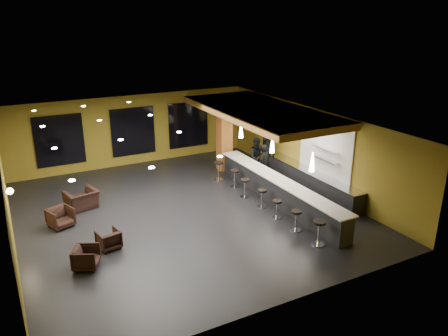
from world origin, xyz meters
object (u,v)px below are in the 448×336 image
staff_b (257,157)px  bar_counter (278,191)px  prep_counter (309,181)px  pendant_1 (272,144)px  staff_c (267,154)px  armchair_a (86,257)px  pendant_2 (241,130)px  armchair_c (61,217)px  bar_stool_4 (245,186)px  bar_stool_6 (219,168)px  bar_stool_0 (319,230)px  armchair_d (82,200)px  staff_a (265,163)px  bar_stool_3 (262,196)px  bar_stool_1 (296,218)px  column (224,135)px  bar_stool_5 (235,176)px  armchair_b (109,239)px  pendant_0 (312,162)px  bar_stool_2 (277,207)px

staff_b → bar_counter: bearing=-94.4°
prep_counter → pendant_1: 2.77m
staff_c → armchair_a: size_ratio=2.47×
pendant_1 → pendant_2: 2.50m
armchair_c → bar_stool_4: 7.25m
pendant_1 → bar_stool_6: (-0.91, 2.92, -1.80)m
pendant_1 → bar_stool_0: pendant_1 is taller
armchair_d → bar_stool_6: bar_stool_6 is taller
staff_a → staff_b: (0.05, 0.75, 0.06)m
prep_counter → armchair_a: (-9.80, -1.79, -0.09)m
bar_stool_3 → bar_stool_1: bearing=-89.9°
prep_counter → column: (-2.00, 4.10, 1.32)m
staff_c → bar_stool_5: 2.55m
armchair_a → armchair_b: armchair_a is taller
bar_counter → bar_stool_0: bar_counter is taller
staff_a → pendant_1: bearing=-130.9°
bar_counter → pendant_0: 2.72m
pendant_2 → bar_stool_3: bearing=-104.4°
bar_counter → pendant_2: size_ratio=11.43×
pendant_2 → bar_stool_6: bearing=155.2°
staff_c → prep_counter: bearing=-59.6°
armchair_a → bar_stool_0: bar_stool_0 is taller
bar_stool_1 → bar_stool_4: 3.42m
staff_c → pendant_2: bearing=-147.0°
column → bar_stool_3: column is taller
bar_stool_0 → bar_stool_3: bearing=90.9°
staff_c → armchair_b: size_ratio=2.63×
pendant_2 → bar_stool_4: size_ratio=0.88×
pendant_0 → bar_stool_3: bearing=112.1°
bar_stool_2 → armchair_c: bearing=157.3°
prep_counter → bar_stool_5: 3.24m
pendant_2 → bar_stool_0: size_ratio=0.81×
pendant_1 → column: bearing=90.0°
pendant_2 → armchair_b: pendant_2 is taller
staff_b → staff_c: (0.65, 0.23, -0.01)m
bar_stool_2 → staff_a: bearing=63.8°
staff_b → armchair_b: (-7.87, -3.53, -0.60)m
column → bar_stool_1: (-0.78, -6.89, -1.26)m
armchair_c → armchair_d: 1.59m
bar_stool_6 → armchair_c: bearing=-167.8°
bar_counter → armchair_b: size_ratio=11.56×
staff_b → armchair_c: (-9.02, -1.20, -0.56)m
bar_stool_2 → pendant_1: bearing=63.7°
staff_b → armchair_a: staff_b is taller
bar_stool_3 → bar_stool_4: (-0.08, 1.19, 0.03)m
bar_stool_6 → bar_stool_3: bearing=-88.0°
pendant_1 → armchair_d: 7.83m
pendant_1 → bar_stool_2: size_ratio=0.98×
pendant_0 → armchair_d: 8.99m
armchair_a → armchair_b: size_ratio=1.07×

